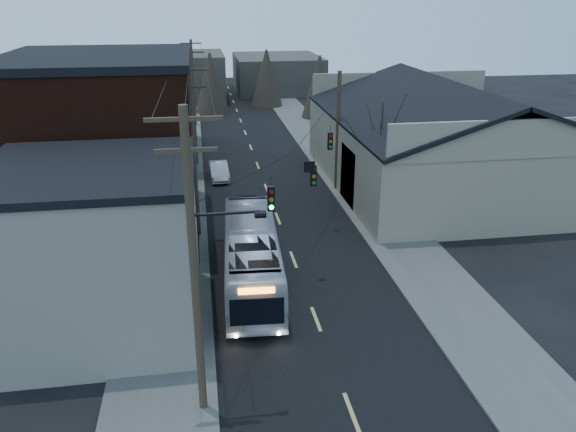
% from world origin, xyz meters
% --- Properties ---
extents(road_surface, '(9.00, 110.00, 0.02)m').
position_xyz_m(road_surface, '(0.00, 30.00, 0.01)').
color(road_surface, black).
rests_on(road_surface, ground).
extents(sidewalk_left, '(4.00, 110.00, 0.12)m').
position_xyz_m(sidewalk_left, '(-6.50, 30.00, 0.06)').
color(sidewalk_left, '#474744').
rests_on(sidewalk_left, ground).
extents(sidewalk_right, '(4.00, 110.00, 0.12)m').
position_xyz_m(sidewalk_right, '(6.50, 30.00, 0.06)').
color(sidewalk_right, '#474744').
rests_on(sidewalk_right, ground).
extents(building_clapboard, '(8.00, 8.00, 7.00)m').
position_xyz_m(building_clapboard, '(-9.00, 9.00, 3.50)').
color(building_clapboard, gray).
rests_on(building_clapboard, ground).
extents(building_brick, '(10.00, 12.00, 10.00)m').
position_xyz_m(building_brick, '(-10.00, 20.00, 5.00)').
color(building_brick, black).
rests_on(building_brick, ground).
extents(building_left_far, '(9.00, 14.00, 7.00)m').
position_xyz_m(building_left_far, '(-9.50, 36.00, 3.50)').
color(building_left_far, '#37322C').
rests_on(building_left_far, ground).
extents(warehouse, '(16.16, 20.60, 7.73)m').
position_xyz_m(warehouse, '(13.00, 25.00, 2.70)').
color(warehouse, gray).
rests_on(warehouse, ground).
extents(building_far_left, '(10.00, 12.00, 6.00)m').
position_xyz_m(building_far_left, '(-6.00, 65.00, 3.00)').
color(building_far_left, '#37322C').
rests_on(building_far_left, ground).
extents(building_far_right, '(12.00, 14.00, 5.00)m').
position_xyz_m(building_far_right, '(7.00, 70.00, 2.50)').
color(building_far_right, '#37322C').
rests_on(building_far_right, ground).
extents(bare_tree, '(0.40, 0.40, 7.20)m').
position_xyz_m(bare_tree, '(6.50, 20.00, 3.60)').
color(bare_tree, black).
rests_on(bare_tree, ground).
extents(utility_lines, '(11.24, 45.28, 10.50)m').
position_xyz_m(utility_lines, '(-3.11, 24.14, 4.95)').
color(utility_lines, '#382B1E').
rests_on(utility_lines, ground).
extents(bus, '(3.12, 10.90, 3.00)m').
position_xyz_m(bus, '(-2.45, 11.80, 1.50)').
color(bus, silver).
rests_on(bus, ground).
extents(parked_car, '(1.51, 3.92, 1.27)m').
position_xyz_m(parked_car, '(-3.32, 28.91, 0.64)').
color(parked_car, '#A2A5AA').
rests_on(parked_car, ground).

